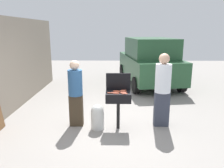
% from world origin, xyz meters
% --- Properties ---
extents(ground_plane, '(24.00, 24.00, 0.00)m').
position_xyz_m(ground_plane, '(0.00, 0.00, 0.00)').
color(ground_plane, gray).
extents(house_wall_side, '(0.24, 8.00, 2.74)m').
position_xyz_m(house_wall_side, '(-2.90, 1.00, 1.37)').
color(house_wall_side, gray).
rests_on(house_wall_side, ground).
extents(bbq_grill, '(0.60, 0.44, 0.92)m').
position_xyz_m(bbq_grill, '(0.28, -0.20, 0.78)').
color(bbq_grill, black).
rests_on(bbq_grill, ground).
extents(grill_lid_open, '(0.60, 0.05, 0.42)m').
position_xyz_m(grill_lid_open, '(0.28, 0.02, 1.13)').
color(grill_lid_open, black).
rests_on(grill_lid_open, bbq_grill).
extents(hot_dog_0, '(0.13, 0.04, 0.03)m').
position_xyz_m(hot_dog_0, '(0.41, -0.33, 0.93)').
color(hot_dog_0, '#C6593D').
rests_on(hot_dog_0, bbq_grill).
extents(hot_dog_1, '(0.13, 0.04, 0.03)m').
position_xyz_m(hot_dog_1, '(0.18, -0.27, 0.93)').
color(hot_dog_1, '#B74C33').
rests_on(hot_dog_1, bbq_grill).
extents(hot_dog_2, '(0.13, 0.03, 0.03)m').
position_xyz_m(hot_dog_2, '(0.40, -0.29, 0.93)').
color(hot_dog_2, '#B74C33').
rests_on(hot_dog_2, bbq_grill).
extents(hot_dog_3, '(0.13, 0.03, 0.03)m').
position_xyz_m(hot_dog_3, '(0.38, -0.13, 0.93)').
color(hot_dog_3, '#C6593D').
rests_on(hot_dog_3, bbq_grill).
extents(hot_dog_4, '(0.13, 0.04, 0.03)m').
position_xyz_m(hot_dog_4, '(0.41, -0.20, 0.93)').
color(hot_dog_4, '#C6593D').
rests_on(hot_dog_4, bbq_grill).
extents(hot_dog_5, '(0.13, 0.04, 0.03)m').
position_xyz_m(hot_dog_5, '(0.23, -0.13, 0.93)').
color(hot_dog_5, '#B74C33').
rests_on(hot_dog_5, bbq_grill).
extents(hot_dog_6, '(0.13, 0.03, 0.03)m').
position_xyz_m(hot_dog_6, '(0.41, -0.07, 0.93)').
color(hot_dog_6, '#C6593D').
rests_on(hot_dog_6, bbq_grill).
extents(hot_dog_7, '(0.13, 0.04, 0.03)m').
position_xyz_m(hot_dog_7, '(0.24, -0.31, 0.93)').
color(hot_dog_7, '#AD4228').
rests_on(hot_dog_7, bbq_grill).
extents(hot_dog_8, '(0.13, 0.04, 0.03)m').
position_xyz_m(hot_dog_8, '(0.26, -0.20, 0.93)').
color(hot_dog_8, '#B74C33').
rests_on(hot_dog_8, bbq_grill).
extents(hot_dog_9, '(0.13, 0.03, 0.03)m').
position_xyz_m(hot_dog_9, '(0.09, -0.30, 0.93)').
color(hot_dog_9, '#B74C33').
rests_on(hot_dog_9, bbq_grill).
extents(hot_dog_10, '(0.13, 0.04, 0.03)m').
position_xyz_m(hot_dog_10, '(0.23, -0.34, 0.93)').
color(hot_dog_10, '#C6593D').
rests_on(hot_dog_10, bbq_grill).
extents(hot_dog_11, '(0.13, 0.03, 0.03)m').
position_xyz_m(hot_dog_11, '(0.38, -0.24, 0.93)').
color(hot_dog_11, '#B74C33').
rests_on(hot_dog_11, bbq_grill).
extents(hot_dog_12, '(0.13, 0.03, 0.03)m').
position_xyz_m(hot_dog_12, '(0.43, -0.36, 0.93)').
color(hot_dog_12, '#C6593D').
rests_on(hot_dog_12, bbq_grill).
extents(hot_dog_13, '(0.13, 0.03, 0.03)m').
position_xyz_m(hot_dog_13, '(0.24, -0.16, 0.93)').
color(hot_dog_13, '#AD4228').
rests_on(hot_dog_13, bbq_grill).
extents(propane_tank, '(0.32, 0.32, 0.62)m').
position_xyz_m(propane_tank, '(-0.22, -0.23, 0.32)').
color(propane_tank, silver).
rests_on(propane_tank, ground).
extents(person_left, '(0.35, 0.35, 1.66)m').
position_xyz_m(person_left, '(-0.77, -0.04, 0.90)').
color(person_left, '#3F3323').
rests_on(person_left, ground).
extents(person_right, '(0.38, 0.38, 1.83)m').
position_xyz_m(person_right, '(1.37, -0.01, 0.99)').
color(person_right, '#333847').
rests_on(person_right, ground).
extents(parked_minivan, '(2.51, 4.62, 2.02)m').
position_xyz_m(parked_minivan, '(1.70, 4.47, 1.03)').
color(parked_minivan, '#234C2D').
rests_on(parked_minivan, ground).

